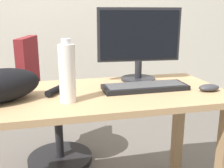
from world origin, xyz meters
name	(u,v)px	position (x,y,z in m)	size (l,w,h in m)	color
desk	(91,115)	(0.00, 0.00, 0.60)	(1.37, 0.60, 0.71)	tan
office_chair	(51,110)	(-0.20, 0.63, 0.41)	(0.49, 0.48, 0.94)	black
monitor	(139,42)	(0.32, 0.19, 0.94)	(0.48, 0.20, 0.41)	#232328
keyboard	(145,87)	(0.28, -0.01, 0.73)	(0.44, 0.15, 0.03)	black
computer_mouse	(209,88)	(0.59, -0.12, 0.73)	(0.11, 0.06, 0.04)	#333338
water_bottle	(67,73)	(-0.12, -0.11, 0.85)	(0.07, 0.07, 0.28)	silver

